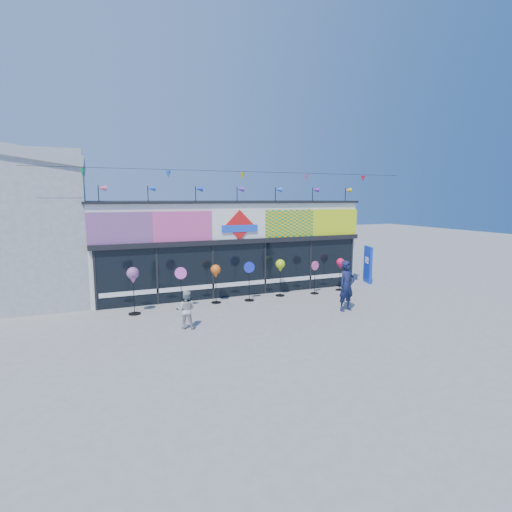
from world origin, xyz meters
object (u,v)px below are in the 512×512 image
spinner_3 (249,280)px  spinner_4 (280,267)px  spinner_5 (315,276)px  child (186,310)px  blue_sign (368,264)px  spinner_0 (133,277)px  spinner_1 (181,287)px  spinner_6 (340,265)px  spinner_2 (216,272)px  adult_man (347,286)px

spinner_3 → spinner_4: bearing=9.1°
spinner_5 → child: bearing=-158.2°
blue_sign → spinner_0: bearing=-154.7°
blue_sign → spinner_1: bearing=-153.8°
spinner_0 → child: 2.82m
spinner_0 → spinner_6: spinner_0 is taller
spinner_0 → spinner_1: (1.75, 0.05, -0.54)m
spinner_1 → spinner_0: bearing=-178.4°
spinner_3 → blue_sign: bearing=8.9°
spinner_3 → spinner_4: spinner_3 is taller
spinner_2 → child: size_ratio=1.25×
spinner_1 → child: spinner_1 is taller
spinner_5 → spinner_6: size_ratio=0.98×
spinner_1 → child: (-0.35, -2.37, -0.23)m
blue_sign → spinner_4: size_ratio=1.14×
adult_man → child: size_ratio=1.52×
blue_sign → spinner_2: blue_sign is taller
blue_sign → spinner_0: 11.54m
spinner_1 → spinner_4: size_ratio=1.01×
spinner_0 → spinner_1: 1.84m
spinner_1 → spinner_3: size_ratio=0.99×
spinner_0 → spinner_5: spinner_0 is taller
spinner_1 → child: 2.41m
spinner_2 → adult_man: size_ratio=0.83×
spinner_3 → spinner_5: 3.14m
spinner_3 → spinner_0: bearing=-177.5°
spinner_0 → spinner_5: size_ratio=1.19×
spinner_5 → child: spinner_5 is taller
spinner_2 → spinner_4: size_ratio=0.98×
spinner_4 → adult_man: size_ratio=0.84×
spinner_4 → blue_sign: bearing=8.9°
blue_sign → spinner_4: bearing=-152.2°
spinner_6 → adult_man: (-1.72, -2.94, -0.24)m
spinner_2 → adult_man: adult_man is taller
child → spinner_2: bearing=-98.3°
adult_man → spinner_1: bearing=145.3°
spinner_1 → adult_man: size_ratio=0.85×
blue_sign → adult_man: adult_man is taller
spinner_1 → blue_sign: bearing=7.2°
blue_sign → spinner_5: blue_sign is taller
spinner_2 → spinner_5: bearing=-2.0°
spinner_2 → spinner_4: 2.93m
spinner_2 → spinner_6: 5.95m
spinner_3 → child: spinner_3 is taller
child → spinner_0: bearing=-33.0°
spinner_0 → spinner_5: 7.79m
spinner_3 → spinner_2: bearing=172.7°
spinner_1 → spinner_5: (6.00, 0.17, -0.08)m
adult_man → child: (-6.06, 0.25, -0.33)m
spinner_5 → spinner_6: bearing=6.1°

